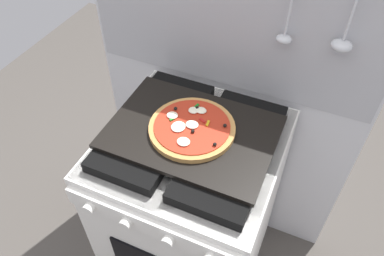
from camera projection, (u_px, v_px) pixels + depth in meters
kitchen_backsplash at (225, 98)px, 1.52m from camera, size 1.10×0.09×1.55m
stove at (192, 208)px, 1.55m from camera, size 0.60×0.64×0.90m
baking_tray at (192, 132)px, 1.22m from camera, size 0.54×0.38×0.02m
pizza_left at (193, 127)px, 1.21m from camera, size 0.28×0.28×0.03m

